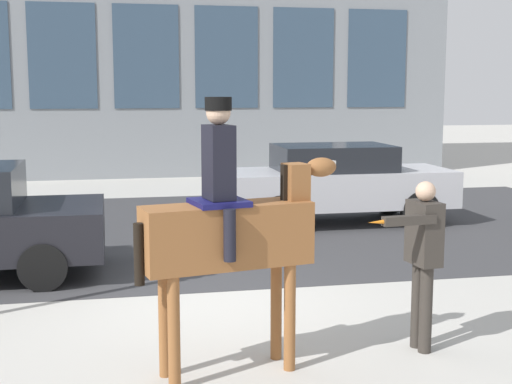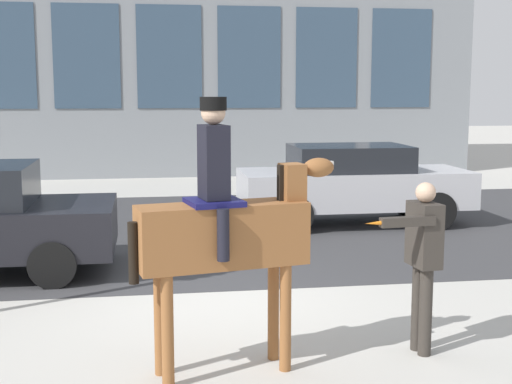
% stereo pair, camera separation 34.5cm
% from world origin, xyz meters
% --- Properties ---
extents(ground_plane, '(80.00, 80.00, 0.00)m').
position_xyz_m(ground_plane, '(0.00, 0.00, 0.00)').
color(ground_plane, '#B2AFA8').
extents(road_surface, '(18.84, 8.50, 0.01)m').
position_xyz_m(road_surface, '(0.00, 4.75, 0.00)').
color(road_surface, '#38383A').
rests_on(road_surface, ground_plane).
extents(mounted_horse_lead, '(1.96, 0.73, 2.56)m').
position_xyz_m(mounted_horse_lead, '(-0.05, -2.16, 1.37)').
color(mounted_horse_lead, brown).
rests_on(mounted_horse_lead, ground_plane).
extents(pedestrian_bystander, '(0.82, 0.49, 1.73)m').
position_xyz_m(pedestrian_bystander, '(1.93, -1.97, 1.02)').
color(pedestrian_bystander, '#332D28').
rests_on(pedestrian_bystander, ground_plane).
extents(street_car_far_lane, '(4.43, 1.80, 1.56)m').
position_xyz_m(street_car_far_lane, '(3.23, 4.80, 0.83)').
color(street_car_far_lane, '#B7B7BC').
rests_on(street_car_far_lane, ground_plane).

